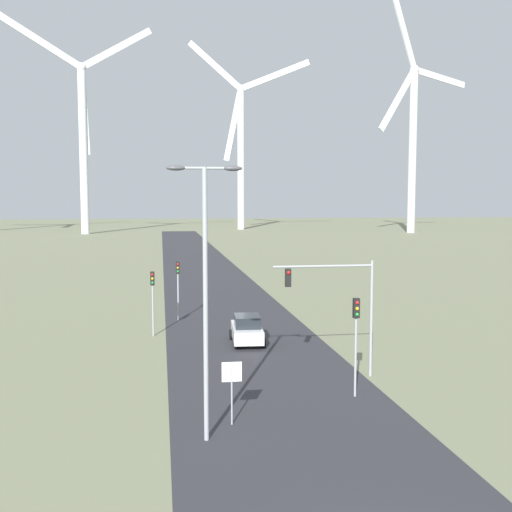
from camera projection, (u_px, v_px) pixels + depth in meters
road_surface at (213, 288)px, 61.68m from camera, size 10.00×240.00×0.01m
streetlamp at (205, 272)px, 21.94m from camera, size 2.76×0.32×10.25m
stop_sign_near at (232, 381)px, 23.91m from camera, size 0.81×0.07×2.57m
traffic_light_post_near_left at (153, 289)px, 39.60m from camera, size 0.28×0.34×4.33m
traffic_light_post_near_right at (356, 325)px, 27.25m from camera, size 0.28×0.33×4.57m
traffic_light_post_mid_left at (178, 278)px, 44.86m from camera, size 0.28×0.34×4.46m
traffic_light_mast_overhead at (337, 294)px, 30.12m from camera, size 5.19×0.34×5.98m
car_approaching at (247, 330)px, 37.65m from camera, size 2.07×4.21×1.83m
wind_turbine_left at (83, 130)px, 162.30m from camera, size 38.52×15.42×58.02m
wind_turbine_center at (241, 141)px, 189.87m from camera, size 36.44×16.23×60.27m
wind_turbine_right at (413, 132)px, 168.57m from camera, size 31.89×14.43×65.51m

